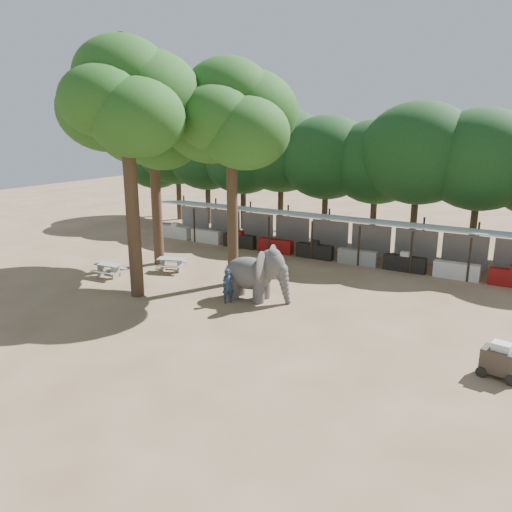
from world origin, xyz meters
The scene contains 11 objects.
ground centered at (0.00, 0.00, 0.00)m, with size 100.00×100.00×0.00m, color brown.
vendor_stalls centered at (0.00, 13.84, 1.18)m, with size 28.00×2.99×2.80m.
yard_tree_left centered at (-9.13, 7.19, 8.20)m, with size 7.10×6.90×11.02m.
yard_tree_center centered at (-6.13, 2.19, 9.21)m, with size 7.10×6.90×12.04m.
yard_tree_back centered at (-3.13, 6.19, 8.54)m, with size 7.10×6.90×11.36m.
backdrop_trees centered at (0.00, 19.00, 5.51)m, with size 46.46×5.95×8.33m.
elephant centered at (-0.67, 4.50, 1.30)m, with size 3.47×2.62×2.61m.
handler centered at (-1.57, 3.40, 0.83)m, with size 0.60×0.40×1.66m, color #26384C.
picnic_table_near centered at (-9.52, 3.46, 0.48)m, with size 1.59×1.46×0.74m.
picnic_table_far centered at (-7.27, 6.08, 0.50)m, with size 1.91×1.81×0.76m.
cart_front centered at (10.16, 2.06, 0.61)m, with size 1.37×1.01×1.23m.
Camera 1 is at (10.90, -15.02, 8.18)m, focal length 35.00 mm.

